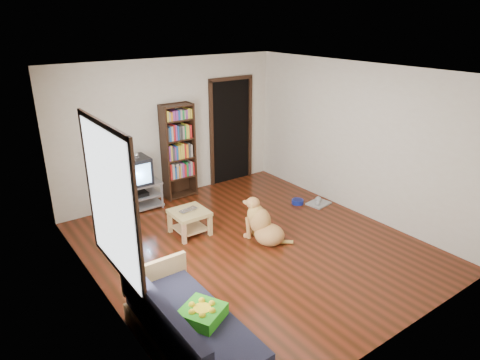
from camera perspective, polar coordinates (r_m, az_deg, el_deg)
ground at (r=6.63m, az=1.53°, el=-8.69°), size 5.00×5.00×0.00m
ceiling at (r=5.79m, az=1.79°, el=14.21°), size 5.00×5.00×0.00m
wall_back at (r=8.13m, az=-9.20°, el=6.66°), size 4.50×0.00×4.50m
wall_front at (r=4.53m, az=21.37°, el=-6.61°), size 4.50×0.00×4.50m
wall_left at (r=5.13m, az=-18.75°, el=-2.98°), size 0.00×5.00×5.00m
wall_right at (r=7.61m, az=15.28°, el=5.18°), size 0.00×5.00×5.00m
green_cushion at (r=4.53m, az=-5.06°, el=-17.32°), size 0.53×0.53×0.13m
laptop at (r=6.80m, az=-6.67°, el=-4.11°), size 0.34×0.25×0.02m
dog_bowl at (r=8.06m, az=7.68°, el=-2.88°), size 0.22×0.22×0.08m
grey_rag at (r=8.11m, az=10.43°, el=-3.09°), size 0.44×0.38×0.03m
window at (r=4.62m, az=-16.91°, el=-2.78°), size 0.03×1.46×1.70m
doorway at (r=8.82m, az=-1.22°, el=6.87°), size 1.03×0.05×2.19m
tv_stand at (r=7.89m, az=-13.74°, el=-2.05°), size 0.90×0.45×0.50m
crt_tv at (r=7.74m, az=-14.10°, el=1.23°), size 0.55×0.52×0.58m
bookshelf at (r=8.10m, az=-8.25°, el=4.45°), size 0.60×0.30×1.80m
sofa at (r=4.69m, az=-6.92°, el=-19.43°), size 0.80×1.80×0.80m
coffee_table at (r=6.88m, az=-6.75°, el=-5.02°), size 0.55×0.55×0.40m
dog at (r=6.66m, az=3.08°, el=-6.06°), size 0.57×0.79×0.71m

